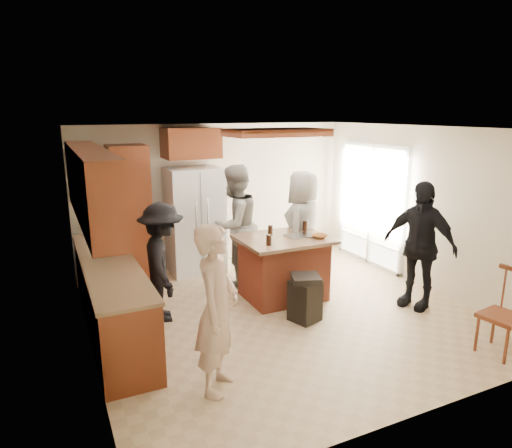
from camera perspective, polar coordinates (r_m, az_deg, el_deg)
name	(u,v)px	position (r m, az deg, el deg)	size (l,w,h in m)	color
room_shell	(431,203)	(10.07, 21.05, 2.44)	(8.00, 5.20, 5.00)	tan
person_front_left	(217,310)	(4.49, -4.91, -10.61)	(0.62, 0.45, 1.70)	tan
person_behind_left	(235,226)	(7.18, -2.69, -0.20)	(0.93, 0.58, 1.92)	gray
person_behind_right	(302,228)	(7.29, 5.83, -0.46)	(0.89, 0.58, 1.81)	gray
person_side_right	(419,245)	(6.74, 19.72, -2.49)	(1.06, 0.54, 1.80)	black
person_counter	(163,262)	(6.10, -11.61, -4.71)	(1.02, 0.47, 1.58)	black
left_cabinetry	(105,260)	(5.86, -18.40, -4.23)	(0.64, 3.00, 2.30)	maroon
back_wall_units	(146,195)	(7.63, -13.57, 3.49)	(1.80, 0.60, 2.45)	maroon
refrigerator	(195,220)	(7.84, -7.65, 0.45)	(0.90, 0.76, 1.80)	white
kitchen_island	(283,267)	(6.76, 3.44, -5.40)	(1.28, 1.03, 0.93)	#A3432A
island_items	(301,235)	(6.66, 5.69, -1.34)	(0.98, 0.59, 0.15)	silver
trash_bin	(305,298)	(6.12, 6.16, -9.14)	(0.46, 0.46, 0.63)	black
spindle_chair	(503,316)	(5.96, 28.51, -10.09)	(0.48, 0.48, 0.99)	maroon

